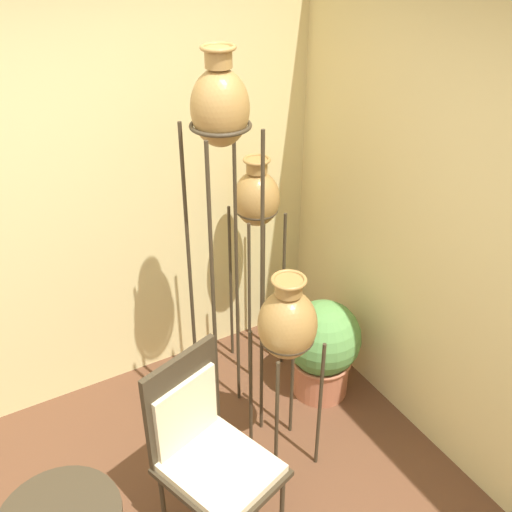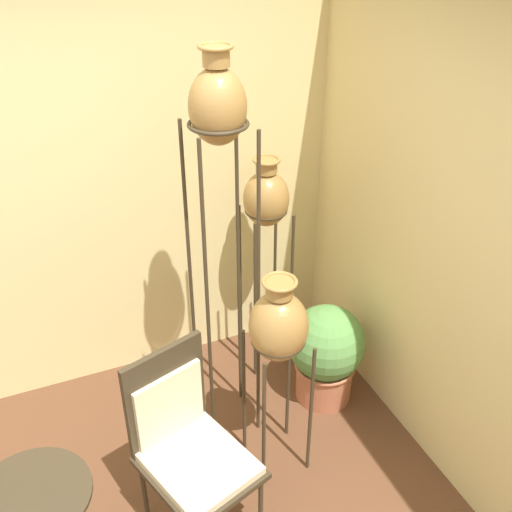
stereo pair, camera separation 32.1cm
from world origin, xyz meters
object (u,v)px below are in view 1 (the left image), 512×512
(vase_stand_tall, at_px, (221,127))
(vase_stand_short, at_px, (287,326))
(chair, at_px, (206,446))
(vase_stand_medium, at_px, (257,203))
(potted_plant, at_px, (322,346))

(vase_stand_tall, height_order, vase_stand_short, vase_stand_tall)
(chair, bearing_deg, vase_stand_medium, 31.42)
(vase_stand_short, bearing_deg, vase_stand_tall, 110.36)
(chair, relative_size, potted_plant, 1.56)
(vase_stand_short, bearing_deg, potted_plant, 34.31)
(vase_stand_short, height_order, potted_plant, vase_stand_short)
(vase_stand_tall, relative_size, vase_stand_medium, 1.50)
(vase_stand_medium, height_order, chair, vase_stand_medium)
(chair, bearing_deg, potted_plant, 8.38)
(chair, bearing_deg, vase_stand_tall, 36.08)
(vase_stand_medium, bearing_deg, vase_stand_tall, -135.64)
(vase_stand_tall, bearing_deg, vase_stand_short, -69.64)
(vase_stand_tall, distance_m, vase_stand_short, 1.03)
(vase_stand_medium, relative_size, potted_plant, 2.23)
(vase_stand_short, relative_size, potted_plant, 1.84)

